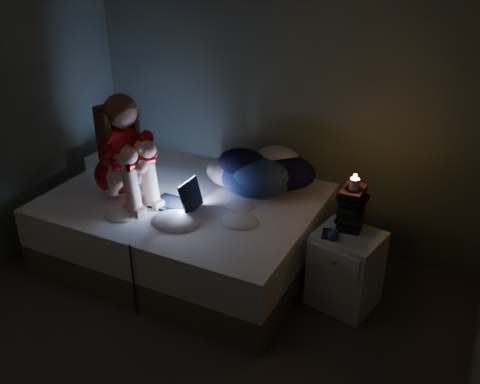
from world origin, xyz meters
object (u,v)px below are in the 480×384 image
Objects in this scene: phone at (328,236)px; laptop at (174,191)px; nightstand at (346,269)px; bed at (186,227)px; woman at (114,145)px; candle at (355,182)px.

laptop is at bearing 159.56° from phone.
phone is (-0.12, -0.10, 0.31)m from nightstand.
bed is 5.82× the size of laptop.
laptop is 2.61× the size of phone.
phone reaches higher than nightstand.
nightstand is (1.36, 0.18, -0.41)m from laptop.
laptop is 1.43m from nightstand.
woman is at bearing -161.99° from nightstand.
laptop reaches higher than bed.
woman is 6.30× the size of phone.
phone is at bearing -128.90° from nightstand.
laptop is at bearing -168.56° from candle.
candle is (1.84, 0.31, -0.05)m from woman.
bed is 0.91m from woman.
bed is 1.29m from phone.
bed is 0.45m from laptop.
laptop is at bearing -85.08° from bed.
woman is at bearing 159.76° from phone.
nightstand is 4.29× the size of phone.
nightstand is (1.37, 0.01, 0.01)m from bed.
phone is at bearing -4.29° from bed.
laptop is 0.61× the size of nightstand.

